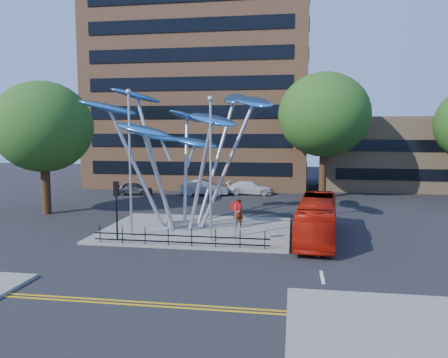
% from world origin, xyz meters
% --- Properties ---
extents(ground, '(120.00, 120.00, 0.00)m').
position_xyz_m(ground, '(0.00, 0.00, 0.00)').
color(ground, black).
rests_on(ground, ground).
extents(traffic_island, '(12.00, 9.00, 0.15)m').
position_xyz_m(traffic_island, '(-1.00, 6.00, 0.07)').
color(traffic_island, slate).
rests_on(traffic_island, ground).
extents(double_yellow_near, '(40.00, 0.12, 0.01)m').
position_xyz_m(double_yellow_near, '(0.00, -6.00, 0.01)').
color(double_yellow_near, gold).
rests_on(double_yellow_near, ground).
extents(double_yellow_far, '(40.00, 0.12, 0.01)m').
position_xyz_m(double_yellow_far, '(0.00, -6.30, 0.01)').
color(double_yellow_far, gold).
rests_on(double_yellow_far, ground).
extents(brick_tower, '(25.00, 15.00, 30.00)m').
position_xyz_m(brick_tower, '(-6.00, 32.00, 15.00)').
color(brick_tower, '#996742').
rests_on(brick_tower, ground).
extents(low_building_near, '(15.00, 8.00, 8.00)m').
position_xyz_m(low_building_near, '(16.00, 30.00, 4.00)').
color(low_building_near, tan).
rests_on(low_building_near, ground).
extents(tree_right, '(8.80, 8.80, 12.11)m').
position_xyz_m(tree_right, '(8.00, 22.00, 8.04)').
color(tree_right, black).
rests_on(tree_right, ground).
extents(tree_left, '(7.60, 7.60, 10.32)m').
position_xyz_m(tree_left, '(-14.00, 10.00, 6.79)').
color(tree_left, black).
rests_on(tree_left, ground).
extents(leaf_sculpture, '(12.72, 9.54, 9.51)m').
position_xyz_m(leaf_sculpture, '(-2.07, 6.68, 6.87)').
color(leaf_sculpture, '#9EA0A5').
rests_on(leaf_sculpture, traffic_island).
extents(street_lamp_left, '(0.36, 0.36, 8.80)m').
position_xyz_m(street_lamp_left, '(-4.50, 3.50, 5.36)').
color(street_lamp_left, '#9EA0A5').
rests_on(street_lamp_left, traffic_island).
extents(street_lamp_right, '(0.36, 0.36, 8.30)m').
position_xyz_m(street_lamp_right, '(0.50, 3.00, 5.09)').
color(street_lamp_right, '#9EA0A5').
rests_on(street_lamp_right, traffic_island).
extents(traffic_light_island, '(0.28, 0.18, 3.42)m').
position_xyz_m(traffic_light_island, '(-5.00, 2.50, 2.61)').
color(traffic_light_island, black).
rests_on(traffic_light_island, traffic_island).
extents(no_entry_sign_island, '(0.60, 0.10, 2.45)m').
position_xyz_m(no_entry_sign_island, '(2.00, 2.52, 1.82)').
color(no_entry_sign_island, '#9EA0A5').
rests_on(no_entry_sign_island, traffic_island).
extents(pedestrian_railing_front, '(10.00, 0.06, 1.00)m').
position_xyz_m(pedestrian_railing_front, '(-1.00, 1.70, 0.55)').
color(pedestrian_railing_front, black).
rests_on(pedestrian_railing_front, traffic_island).
extents(red_bus, '(2.89, 9.17, 2.51)m').
position_xyz_m(red_bus, '(6.60, 4.94, 1.26)').
color(red_bus, '#AD1507').
rests_on(red_bus, ground).
extents(pedestrian, '(0.79, 0.65, 1.88)m').
position_xyz_m(pedestrian, '(1.61, 6.78, 1.09)').
color(pedestrian, gray).
rests_on(pedestrian, traffic_island).
extents(parked_car_left, '(3.88, 1.78, 1.29)m').
position_xyz_m(parked_car_left, '(-10.90, 20.89, 0.64)').
color(parked_car_left, '#3A3C41').
rests_on(parked_car_left, ground).
extents(parked_car_mid, '(5.00, 2.31, 1.59)m').
position_xyz_m(parked_car_mid, '(-3.71, 21.59, 0.79)').
color(parked_car_mid, '#95969C').
rests_on(parked_car_mid, ground).
extents(parked_car_right, '(4.77, 1.98, 1.38)m').
position_xyz_m(parked_car_right, '(0.79, 23.00, 0.69)').
color(parked_car_right, silver).
rests_on(parked_car_right, ground).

